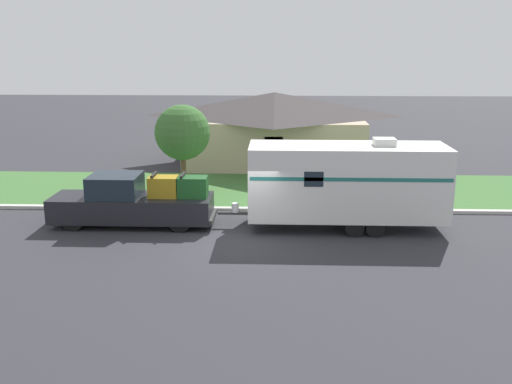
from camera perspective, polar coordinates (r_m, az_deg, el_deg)
name	(u,v)px	position (r m, az deg, el deg)	size (l,w,h in m)	color
ground_plane	(244,240)	(20.96, -1.25, -4.80)	(120.00, 120.00, 0.00)	#2D2D33
curb_strip	(249,209)	(24.51, -0.72, -1.73)	(80.00, 0.30, 0.14)	beige
lawn_strip	(253,189)	(28.04, -0.34, 0.26)	(80.00, 7.00, 0.03)	#3D6B33
house_across_street	(274,126)	(34.48, 1.84, 6.60)	(11.05, 7.84, 4.18)	tan
pickup_truck	(134,202)	(22.89, -12.15, -1.01)	(6.39, 1.90, 2.10)	black
travel_trailer	(347,181)	(22.10, 9.09, 1.06)	(8.73, 2.43, 3.53)	black
mailbox	(340,183)	(25.40, 8.37, 0.87)	(0.48, 0.20, 1.30)	brown
tree_in_yard	(182,133)	(27.28, -7.37, 5.91)	(2.63, 2.63, 4.22)	brown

